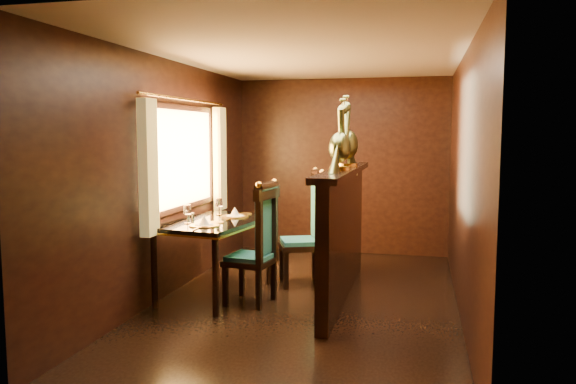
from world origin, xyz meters
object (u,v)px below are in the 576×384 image
peacock_left (340,134)px  chair_right (311,224)px  dining_table (215,227)px  chair_left (260,240)px  peacock_right (348,132)px

peacock_left → chair_right: bearing=121.1°
chair_right → peacock_left: bearing=-80.3°
dining_table → chair_right: chair_right is taller
dining_table → peacock_left: (1.32, -0.01, 0.98)m
dining_table → chair_left: 0.58m
dining_table → chair_right: 1.13m
chair_left → peacock_left: 1.32m
dining_table → chair_left: size_ratio=1.17×
chair_right → peacock_left: peacock_left is taller
chair_left → chair_right: (0.36, 0.86, 0.04)m
dining_table → chair_left: chair_left is taller
peacock_left → peacock_right: 0.60m
dining_table → peacock_right: 1.76m
chair_left → peacock_right: (0.77, 0.78, 1.08)m
peacock_left → dining_table: bearing=179.6°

